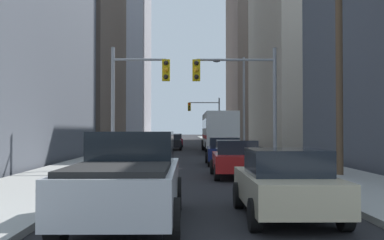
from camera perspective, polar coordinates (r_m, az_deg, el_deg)
sidewalk_left at (r=52.98m, az=-6.28°, el=-3.23°), size 3.92×160.00×0.15m
sidewalk_right at (r=53.09m, az=5.31°, el=-3.23°), size 3.92×160.00×0.15m
city_bus at (r=41.22m, az=3.23°, el=-1.23°), size 2.67×11.53×3.40m
pickup_truck_silver at (r=9.90m, az=-7.77°, el=-7.01°), size 2.20×5.42×1.90m
sedan_beige at (r=10.56m, az=11.22°, el=-7.51°), size 1.95×4.21×1.52m
sedan_red at (r=19.39m, az=5.33°, el=-4.66°), size 1.95×4.25×1.52m
sedan_navy at (r=26.15m, az=3.89°, el=-3.77°), size 1.97×4.27×1.52m
sedan_black at (r=46.17m, az=-2.46°, el=-2.67°), size 1.95×4.24×1.52m
sedan_maroon at (r=53.59m, az=-2.15°, el=-2.47°), size 1.95×4.26×1.52m
traffic_signal_near_left at (r=23.27m, az=-6.66°, el=3.87°), size 2.89×0.44×6.00m
traffic_signal_near_right at (r=23.33m, az=5.69°, el=4.01°), size 4.16×0.44×6.00m
traffic_signal_far_right at (r=59.25m, az=1.64°, el=0.83°), size 4.05×0.44×6.00m
utility_pole_right at (r=19.95m, az=17.40°, el=7.02°), size 2.20×0.28×9.01m
street_lamp_right at (r=36.03m, az=5.70°, el=2.93°), size 2.44×0.32×7.50m
building_left_mid_office at (r=54.21m, az=-17.70°, el=10.58°), size 15.88×18.60×25.93m
building_right_mid_block at (r=56.90m, az=17.50°, el=7.70°), size 18.01×21.82×21.41m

